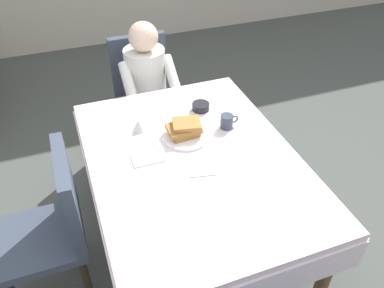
{
  "coord_description": "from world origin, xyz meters",
  "views": [
    {
      "loc": [
        -0.56,
        -1.5,
        2.12
      ],
      "look_at": [
        0.01,
        0.06,
        0.79
      ],
      "focal_mm": 36.44,
      "sensor_mm": 36.0,
      "label": 1
    }
  ],
  "objects_px": {
    "bowl_butter": "(201,107)",
    "fork_left_of_plate": "(155,145)",
    "plate_breakfast": "(186,135)",
    "spoon_near_edge": "(203,175)",
    "diner_person": "(147,82)",
    "chair_left_side": "(56,222)",
    "breakfast_stack": "(185,128)",
    "knife_right_of_plate": "(217,131)",
    "syrup_pitcher": "(139,126)",
    "cup_coffee": "(227,121)",
    "dining_table_main": "(194,170)",
    "chair_diner": "(143,88)"
  },
  "relations": [
    {
      "from": "dining_table_main",
      "to": "fork_left_of_plate",
      "type": "xyz_separation_m",
      "value": [
        -0.17,
        0.17,
        0.09
      ]
    },
    {
      "from": "spoon_near_edge",
      "to": "knife_right_of_plate",
      "type": "bearing_deg",
      "value": 67.8
    },
    {
      "from": "cup_coffee",
      "to": "spoon_near_edge",
      "type": "bearing_deg",
      "value": -129.86
    },
    {
      "from": "chair_diner",
      "to": "spoon_near_edge",
      "type": "height_order",
      "value": "chair_diner"
    },
    {
      "from": "chair_diner",
      "to": "breakfast_stack",
      "type": "bearing_deg",
      "value": 90.71
    },
    {
      "from": "syrup_pitcher",
      "to": "spoon_near_edge",
      "type": "bearing_deg",
      "value": -66.66
    },
    {
      "from": "bowl_butter",
      "to": "fork_left_of_plate",
      "type": "height_order",
      "value": "bowl_butter"
    },
    {
      "from": "diner_person",
      "to": "bowl_butter",
      "type": "distance_m",
      "value": 0.63
    },
    {
      "from": "plate_breakfast",
      "to": "spoon_near_edge",
      "type": "xyz_separation_m",
      "value": [
        -0.03,
        -0.34,
        -0.01
      ]
    },
    {
      "from": "dining_table_main",
      "to": "syrup_pitcher",
      "type": "bearing_deg",
      "value": 122.23
    },
    {
      "from": "syrup_pitcher",
      "to": "spoon_near_edge",
      "type": "distance_m",
      "value": 0.54
    },
    {
      "from": "chair_left_side",
      "to": "dining_table_main",
      "type": "bearing_deg",
      "value": -90.0
    },
    {
      "from": "chair_diner",
      "to": "bowl_butter",
      "type": "distance_m",
      "value": 0.8
    },
    {
      "from": "dining_table_main",
      "to": "plate_breakfast",
      "type": "xyz_separation_m",
      "value": [
        0.02,
        0.19,
        0.1
      ]
    },
    {
      "from": "diner_person",
      "to": "bowl_butter",
      "type": "xyz_separation_m",
      "value": [
        0.2,
        -0.58,
        0.09
      ]
    },
    {
      "from": "dining_table_main",
      "to": "knife_right_of_plate",
      "type": "bearing_deg",
      "value": 39.17
    },
    {
      "from": "diner_person",
      "to": "fork_left_of_plate",
      "type": "xyz_separation_m",
      "value": [
        -0.17,
        -0.84,
        0.07
      ]
    },
    {
      "from": "plate_breakfast",
      "to": "cup_coffee",
      "type": "relative_size",
      "value": 2.48
    },
    {
      "from": "knife_right_of_plate",
      "to": "dining_table_main",
      "type": "bearing_deg",
      "value": 129.55
    },
    {
      "from": "dining_table_main",
      "to": "breakfast_stack",
      "type": "height_order",
      "value": "breakfast_stack"
    },
    {
      "from": "bowl_butter",
      "to": "chair_diner",
      "type": "bearing_deg",
      "value": 105.04
    },
    {
      "from": "diner_person",
      "to": "cup_coffee",
      "type": "bearing_deg",
      "value": 108.66
    },
    {
      "from": "cup_coffee",
      "to": "knife_right_of_plate",
      "type": "xyz_separation_m",
      "value": [
        -0.07,
        -0.02,
        -0.04
      ]
    },
    {
      "from": "cup_coffee",
      "to": "chair_diner",
      "type": "bearing_deg",
      "value": 105.83
    },
    {
      "from": "chair_left_side",
      "to": "syrup_pitcher",
      "type": "distance_m",
      "value": 0.7
    },
    {
      "from": "plate_breakfast",
      "to": "spoon_near_edge",
      "type": "distance_m",
      "value": 0.34
    },
    {
      "from": "cup_coffee",
      "to": "chair_left_side",
      "type": "bearing_deg",
      "value": -169.42
    },
    {
      "from": "breakfast_stack",
      "to": "syrup_pitcher",
      "type": "bearing_deg",
      "value": 148.79
    },
    {
      "from": "diner_person",
      "to": "plate_breakfast",
      "type": "xyz_separation_m",
      "value": [
        0.02,
        -0.82,
        0.08
      ]
    },
    {
      "from": "diner_person",
      "to": "fork_left_of_plate",
      "type": "relative_size",
      "value": 6.22
    },
    {
      "from": "breakfast_stack",
      "to": "fork_left_of_plate",
      "type": "relative_size",
      "value": 1.14
    },
    {
      "from": "chair_diner",
      "to": "diner_person",
      "type": "xyz_separation_m",
      "value": [
        -0.0,
        -0.16,
        0.14
      ]
    },
    {
      "from": "chair_diner",
      "to": "plate_breakfast",
      "type": "height_order",
      "value": "chair_diner"
    },
    {
      "from": "chair_diner",
      "to": "spoon_near_edge",
      "type": "distance_m",
      "value": 1.34
    },
    {
      "from": "chair_diner",
      "to": "knife_right_of_plate",
      "type": "distance_m",
      "value": 1.04
    },
    {
      "from": "diner_person",
      "to": "breakfast_stack",
      "type": "relative_size",
      "value": 5.48
    },
    {
      "from": "chair_left_side",
      "to": "plate_breakfast",
      "type": "relative_size",
      "value": 3.32
    },
    {
      "from": "dining_table_main",
      "to": "chair_diner",
      "type": "height_order",
      "value": "chair_diner"
    },
    {
      "from": "dining_table_main",
      "to": "bowl_butter",
      "type": "xyz_separation_m",
      "value": [
        0.21,
        0.43,
        0.11
      ]
    },
    {
      "from": "chair_left_side",
      "to": "breakfast_stack",
      "type": "xyz_separation_m",
      "value": [
        0.79,
        0.2,
        0.27
      ]
    },
    {
      "from": "plate_breakfast",
      "to": "diner_person",
      "type": "bearing_deg",
      "value": 91.06
    },
    {
      "from": "breakfast_stack",
      "to": "syrup_pitcher",
      "type": "relative_size",
      "value": 2.55
    },
    {
      "from": "breakfast_stack",
      "to": "fork_left_of_plate",
      "type": "distance_m",
      "value": 0.2
    },
    {
      "from": "fork_left_of_plate",
      "to": "diner_person",
      "type": "bearing_deg",
      "value": -12.0
    },
    {
      "from": "dining_table_main",
      "to": "fork_left_of_plate",
      "type": "distance_m",
      "value": 0.26
    },
    {
      "from": "syrup_pitcher",
      "to": "chair_left_side",
      "type": "bearing_deg",
      "value": -148.12
    },
    {
      "from": "syrup_pitcher",
      "to": "spoon_near_edge",
      "type": "relative_size",
      "value": 0.53
    },
    {
      "from": "knife_right_of_plate",
      "to": "syrup_pitcher",
      "type": "bearing_deg",
      "value": 68.82
    },
    {
      "from": "breakfast_stack",
      "to": "fork_left_of_plate",
      "type": "xyz_separation_m",
      "value": [
        -0.19,
        -0.03,
        -0.05
      ]
    },
    {
      "from": "chair_diner",
      "to": "chair_left_side",
      "type": "height_order",
      "value": "same"
    }
  ]
}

